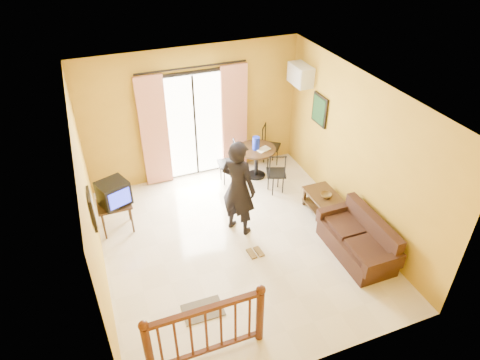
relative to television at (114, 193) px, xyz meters
name	(u,v)px	position (x,y,z in m)	size (l,w,h in m)	color
ground	(237,244)	(1.87, -1.17, -0.81)	(5.00, 5.00, 0.00)	beige
room_shell	(237,162)	(1.87, -1.17, 0.90)	(5.00, 5.00, 5.00)	white
balcony_door	(195,125)	(1.87, 1.26, 0.38)	(2.25, 0.14, 2.46)	black
tv_table	(115,207)	(-0.03, 0.00, -0.30)	(0.59, 0.49, 0.59)	black
television	(114,193)	(0.00, 0.00, 0.00)	(0.61, 0.58, 0.44)	black
picture_left	(92,209)	(-0.35, -1.37, 0.74)	(0.05, 0.42, 0.52)	black
dining_table	(257,154)	(3.03, 0.73, -0.27)	(0.82, 0.82, 0.68)	black
water_jug	(256,143)	(3.00, 0.70, 0.02)	(0.15, 0.15, 0.28)	#1325B9
serving_tray	(263,149)	(3.14, 0.63, -0.11)	(0.28, 0.18, 0.02)	beige
dining_chairs	(258,178)	(3.02, 0.62, -0.81)	(1.65, 1.56, 0.95)	black
air_conditioner	(300,75)	(3.96, 0.78, 1.34)	(0.31, 0.60, 0.40)	silver
botanical_print	(320,110)	(4.08, 0.13, 0.84)	(0.05, 0.50, 0.60)	black
coffee_table	(325,203)	(3.72, -1.00, -0.53)	(0.53, 0.95, 0.42)	black
bowl	(326,195)	(3.72, -0.99, -0.35)	(0.21, 0.21, 0.07)	brown
sofa	(359,240)	(3.72, -2.12, -0.53)	(0.72, 1.54, 0.74)	#321B13
standing_person	(238,188)	(2.03, -0.79, 0.11)	(0.67, 0.44, 1.83)	black
stair_balustrade	(206,328)	(0.72, -3.07, -0.24)	(1.63, 0.13, 1.04)	#471E0F
doormat	(203,310)	(0.87, -2.35, -0.80)	(0.60, 0.40, 0.02)	#565045
sandals	(255,253)	(2.07, -1.51, -0.79)	(0.26, 0.26, 0.03)	brown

